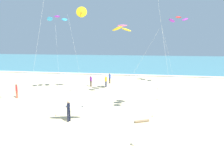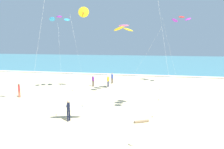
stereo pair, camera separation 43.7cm
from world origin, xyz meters
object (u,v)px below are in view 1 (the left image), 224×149
(kite_delta_golden_distant, at_px, (81,12))
(bystander_blue_top, at_px, (110,78))
(bystander_purple_top, at_px, (91,81))
(beach_ball, at_px, (134,143))
(kite_arc_rose_low, at_px, (122,28))
(driftwood_log, at_px, (142,121))
(kite_arc_scarlet_near, at_px, (178,19))
(kite_arc_violet_mid, at_px, (57,18))
(bystander_red_top, at_px, (17,91))
(bystander_yellow_top, at_px, (106,81))
(surfer_lead, at_px, (69,108))

(kite_delta_golden_distant, distance_m, bystander_blue_top, 10.87)
(bystander_purple_top, bearing_deg, beach_ball, -65.69)
(kite_arc_rose_low, height_order, driftwood_log, kite_arc_rose_low)
(kite_arc_rose_low, distance_m, kite_delta_golden_distant, 5.50)
(kite_arc_scarlet_near, relative_size, kite_delta_golden_distant, 0.94)
(kite_arc_violet_mid, relative_size, kite_delta_golden_distant, 0.89)
(kite_arc_violet_mid, bearing_deg, bystander_red_top, -132.67)
(bystander_purple_top, relative_size, driftwood_log, 1.33)
(kite_arc_violet_mid, relative_size, bystander_yellow_top, 5.90)
(bystander_yellow_top, bearing_deg, kite_arc_violet_mid, -144.76)
(kite_arc_violet_mid, distance_m, kite_arc_rose_low, 8.03)
(bystander_purple_top, xyz_separation_m, beach_ball, (7.12, -15.77, -0.67))
(kite_arc_violet_mid, height_order, driftwood_log, kite_arc_violet_mid)
(kite_arc_rose_low, bearing_deg, bystander_red_top, -162.48)
(kite_arc_rose_low, distance_m, bystander_red_top, 13.85)
(bystander_yellow_top, bearing_deg, surfer_lead, -91.68)
(kite_arc_rose_low, xyz_separation_m, bystander_blue_top, (-2.64, 6.39, -7.00))
(kite_delta_golden_distant, relative_size, driftwood_log, 8.77)
(kite_arc_rose_low, relative_size, kite_delta_golden_distant, 0.78)
(bystander_blue_top, bearing_deg, bystander_red_top, -131.25)
(driftwood_log, bearing_deg, surfer_lead, -173.59)
(surfer_lead, relative_size, driftwood_log, 2.13)
(kite_arc_scarlet_near, relative_size, driftwood_log, 8.20)
(kite_arc_rose_low, relative_size, bystander_purple_top, 5.15)
(kite_arc_scarlet_near, distance_m, kite_arc_violet_mid, 16.63)
(kite_arc_rose_low, relative_size, bystander_blue_top, 5.15)
(kite_delta_golden_distant, relative_size, bystander_red_top, 6.60)
(kite_arc_violet_mid, relative_size, kite_arc_rose_low, 1.15)
(bystander_red_top, xyz_separation_m, driftwood_log, (14.06, -4.74, -0.72))
(kite_arc_rose_low, xyz_separation_m, bystander_yellow_top, (-2.71, 3.86, -7.00))
(bystander_purple_top, xyz_separation_m, bystander_red_top, (-6.54, -7.31, 0.00))
(surfer_lead, height_order, bystander_yellow_top, surfer_lead)
(bystander_blue_top, height_order, driftwood_log, bystander_blue_top)
(bystander_red_top, xyz_separation_m, beach_ball, (13.66, -8.46, -0.67))
(kite_arc_rose_low, xyz_separation_m, bystander_red_top, (-11.40, -3.60, -7.00))
(bystander_yellow_top, relative_size, bystander_blue_top, 1.00)
(bystander_blue_top, xyz_separation_m, driftwood_log, (5.30, -14.73, -0.72))
(kite_arc_violet_mid, xyz_separation_m, bystander_red_top, (-3.47, -3.76, -8.24))
(surfer_lead, bearing_deg, kite_arc_scarlet_near, 57.83)
(surfer_lead, distance_m, kite_delta_golden_distant, 13.26)
(kite_arc_rose_low, bearing_deg, beach_ball, -79.36)
(kite_arc_rose_low, bearing_deg, bystander_blue_top, 112.47)
(surfer_lead, relative_size, bystander_purple_top, 1.61)
(bystander_blue_top, bearing_deg, kite_arc_scarlet_near, 4.94)
(kite_arc_violet_mid, distance_m, driftwood_log, 16.27)
(driftwood_log, bearing_deg, kite_arc_violet_mid, 141.24)
(kite_arc_scarlet_near, xyz_separation_m, bystander_red_top, (-18.52, -10.83, -8.64))
(kite_arc_violet_mid, height_order, bystander_purple_top, kite_arc_violet_mid)
(bystander_blue_top, distance_m, driftwood_log, 15.67)
(kite_delta_golden_distant, bearing_deg, surfer_lead, -78.52)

